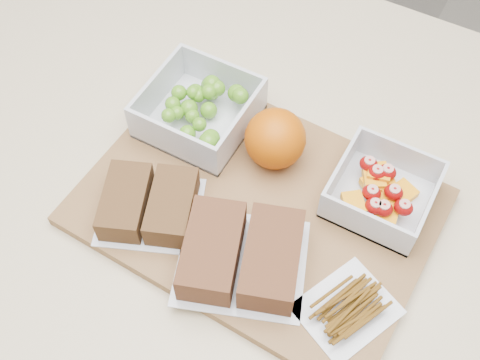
{
  "coord_description": "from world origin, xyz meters",
  "views": [
    {
      "loc": [
        0.19,
        -0.35,
        1.55
      ],
      "look_at": [
        -0.01,
        0.01,
        0.93
      ],
      "focal_mm": 45.0,
      "sensor_mm": 36.0,
      "label": 1
    }
  ],
  "objects_px": {
    "orange": "(275,139)",
    "sandwich_bag_center": "(242,255)",
    "fruit_container": "(381,192)",
    "pretzel_bag": "(348,306)",
    "cutting_board": "(257,207)",
    "grape_container": "(201,110)",
    "sandwich_bag_left": "(149,204)"
  },
  "relations": [
    {
      "from": "grape_container",
      "to": "sandwich_bag_center",
      "type": "distance_m",
      "value": 0.22
    },
    {
      "from": "cutting_board",
      "to": "pretzel_bag",
      "type": "height_order",
      "value": "pretzel_bag"
    },
    {
      "from": "cutting_board",
      "to": "orange",
      "type": "height_order",
      "value": "orange"
    },
    {
      "from": "cutting_board",
      "to": "sandwich_bag_center",
      "type": "bearing_deg",
      "value": -72.16
    },
    {
      "from": "sandwich_bag_left",
      "to": "grape_container",
      "type": "bearing_deg",
      "value": 96.72
    },
    {
      "from": "orange",
      "to": "sandwich_bag_left",
      "type": "height_order",
      "value": "orange"
    },
    {
      "from": "orange",
      "to": "cutting_board",
      "type": "bearing_deg",
      "value": -78.96
    },
    {
      "from": "grape_container",
      "to": "orange",
      "type": "relative_size",
      "value": 1.73
    },
    {
      "from": "grape_container",
      "to": "fruit_container",
      "type": "xyz_separation_m",
      "value": [
        0.26,
        -0.0,
        -0.01
      ]
    },
    {
      "from": "cutting_board",
      "to": "fruit_container",
      "type": "height_order",
      "value": "fruit_container"
    },
    {
      "from": "cutting_board",
      "to": "fruit_container",
      "type": "distance_m",
      "value": 0.15
    },
    {
      "from": "cutting_board",
      "to": "pretzel_bag",
      "type": "distance_m",
      "value": 0.17
    },
    {
      "from": "cutting_board",
      "to": "grape_container",
      "type": "height_order",
      "value": "grape_container"
    },
    {
      "from": "cutting_board",
      "to": "sandwich_bag_left",
      "type": "height_order",
      "value": "sandwich_bag_left"
    },
    {
      "from": "fruit_container",
      "to": "orange",
      "type": "xyz_separation_m",
      "value": [
        -0.14,
        -0.0,
        0.02
      ]
    },
    {
      "from": "orange",
      "to": "sandwich_bag_center",
      "type": "xyz_separation_m",
      "value": [
        0.04,
        -0.15,
        -0.02
      ]
    },
    {
      "from": "grape_container",
      "to": "sandwich_bag_left",
      "type": "bearing_deg",
      "value": -83.28
    },
    {
      "from": "cutting_board",
      "to": "pretzel_bag",
      "type": "relative_size",
      "value": 3.26
    },
    {
      "from": "pretzel_bag",
      "to": "grape_container",
      "type": "bearing_deg",
      "value": 151.23
    },
    {
      "from": "grape_container",
      "to": "sandwich_bag_center",
      "type": "relative_size",
      "value": 0.73
    },
    {
      "from": "fruit_container",
      "to": "pretzel_bag",
      "type": "relative_size",
      "value": 0.91
    },
    {
      "from": "grape_container",
      "to": "fruit_container",
      "type": "relative_size",
      "value": 1.15
    },
    {
      "from": "fruit_container",
      "to": "pretzel_bag",
      "type": "bearing_deg",
      "value": -81.51
    },
    {
      "from": "orange",
      "to": "pretzel_bag",
      "type": "height_order",
      "value": "orange"
    },
    {
      "from": "sandwich_bag_left",
      "to": "fruit_container",
      "type": "bearing_deg",
      "value": 32.4
    },
    {
      "from": "fruit_container",
      "to": "pretzel_bag",
      "type": "xyz_separation_m",
      "value": [
        0.02,
        -0.15,
        -0.01
      ]
    },
    {
      "from": "sandwich_bag_center",
      "to": "pretzel_bag",
      "type": "xyz_separation_m",
      "value": [
        0.13,
        0.01,
        -0.01
      ]
    },
    {
      "from": "cutting_board",
      "to": "grape_container",
      "type": "xyz_separation_m",
      "value": [
        -0.13,
        0.08,
        0.03
      ]
    },
    {
      "from": "fruit_container",
      "to": "orange",
      "type": "bearing_deg",
      "value": -178.51
    },
    {
      "from": "grape_container",
      "to": "fruit_container",
      "type": "bearing_deg",
      "value": -0.49
    },
    {
      "from": "sandwich_bag_center",
      "to": "pretzel_bag",
      "type": "distance_m",
      "value": 0.13
    },
    {
      "from": "cutting_board",
      "to": "sandwich_bag_left",
      "type": "bearing_deg",
      "value": -143.75
    }
  ]
}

